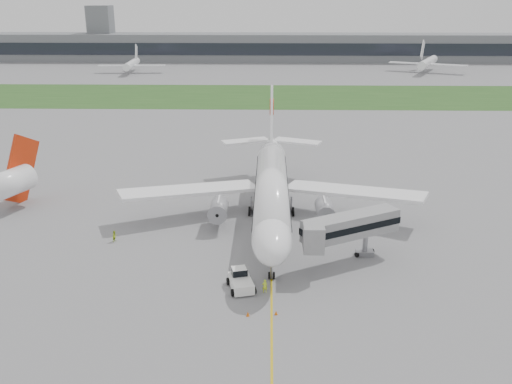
{
  "coord_description": "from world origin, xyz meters",
  "views": [
    {
      "loc": [
        -0.4,
        -78.93,
        33.82
      ],
      "look_at": [
        -2.35,
        2.0,
        5.59
      ],
      "focal_mm": 40.0,
      "sensor_mm": 36.0,
      "label": 1
    }
  ],
  "objects_px": {
    "airliner": "(272,186)",
    "ground_crew_near": "(265,286)",
    "neighbor_aircraft": "(9,182)",
    "jet_bridge": "(346,228)",
    "pushback_tug": "(241,280)"
  },
  "relations": [
    {
      "from": "pushback_tug",
      "to": "ground_crew_near",
      "type": "distance_m",
      "value": 3.16
    },
    {
      "from": "airliner",
      "to": "ground_crew_near",
      "type": "bearing_deg",
      "value": -92.01
    },
    {
      "from": "ground_crew_near",
      "to": "airliner",
      "type": "bearing_deg",
      "value": -108.07
    },
    {
      "from": "neighbor_aircraft",
      "to": "airliner",
      "type": "bearing_deg",
      "value": 17.33
    },
    {
      "from": "neighbor_aircraft",
      "to": "jet_bridge",
      "type": "bearing_deg",
      "value": 2.17
    },
    {
      "from": "jet_bridge",
      "to": "neighbor_aircraft",
      "type": "bearing_deg",
      "value": 131.95
    },
    {
      "from": "jet_bridge",
      "to": "ground_crew_near",
      "type": "height_order",
      "value": "jet_bridge"
    },
    {
      "from": "jet_bridge",
      "to": "neighbor_aircraft",
      "type": "height_order",
      "value": "neighbor_aircraft"
    },
    {
      "from": "jet_bridge",
      "to": "ground_crew_near",
      "type": "distance_m",
      "value": 13.94
    },
    {
      "from": "pushback_tug",
      "to": "jet_bridge",
      "type": "relative_size",
      "value": 0.35
    },
    {
      "from": "airliner",
      "to": "jet_bridge",
      "type": "distance_m",
      "value": 17.99
    },
    {
      "from": "pushback_tug",
      "to": "neighbor_aircraft",
      "type": "xyz_separation_m",
      "value": [
        -38.89,
        25.24,
        3.91
      ]
    },
    {
      "from": "jet_bridge",
      "to": "neighbor_aircraft",
      "type": "xyz_separation_m",
      "value": [
        -52.29,
        18.17,
        -0.12
      ]
    },
    {
      "from": "airliner",
      "to": "neighbor_aircraft",
      "type": "relative_size",
      "value": 3.51
    },
    {
      "from": "airliner",
      "to": "ground_crew_near",
      "type": "xyz_separation_m",
      "value": [
        -0.82,
        -23.39,
        -4.8
      ]
    }
  ]
}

